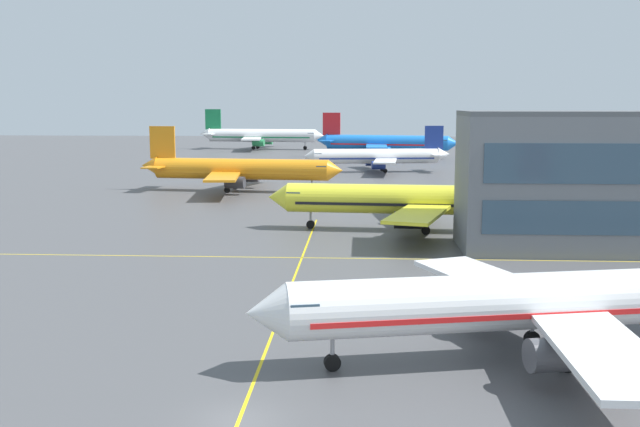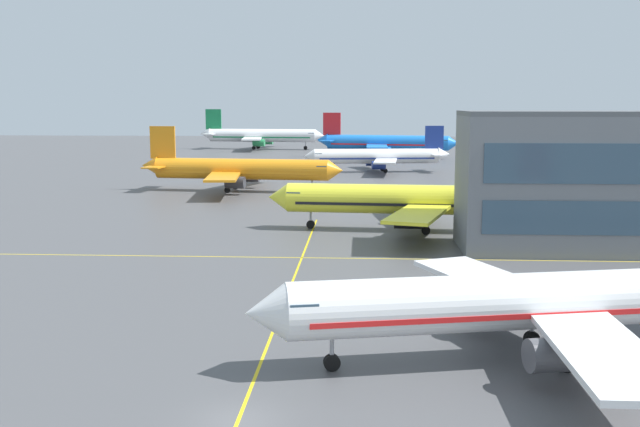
{
  "view_description": "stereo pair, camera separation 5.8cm",
  "coord_description": "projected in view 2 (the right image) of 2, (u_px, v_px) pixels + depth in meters",
  "views": [
    {
      "loc": [
        5.74,
        -32.87,
        15.01
      ],
      "look_at": [
        1.45,
        42.97,
        3.51
      ],
      "focal_mm": 41.15,
      "sensor_mm": 36.0,
      "label": 1
    },
    {
      "loc": [
        5.8,
        -32.86,
        15.01
      ],
      "look_at": [
        1.45,
        42.97,
        3.51
      ],
      "focal_mm": 41.15,
      "sensor_mm": 36.0,
      "label": 2
    }
  ],
  "objects": [
    {
      "name": "ground_plane",
      "position": [
        238.0,
        420.0,
        35.01
      ],
      "size": [
        600.0,
        600.0,
        0.0
      ],
      "primitive_type": "plane",
      "color": "#4C4C4F"
    },
    {
      "name": "airliner_third_row",
      "position": [
        239.0,
        169.0,
        124.89
      ],
      "size": [
        35.5,
        30.45,
        11.03
      ],
      "color": "orange",
      "rests_on": "ground"
    },
    {
      "name": "airliner_far_right_stand",
      "position": [
        385.0,
        143.0,
        200.26
      ],
      "size": [
        39.3,
        33.38,
        12.3
      ],
      "color": "blue",
      "rests_on": "ground"
    },
    {
      "name": "airliner_far_left_stand",
      "position": [
        378.0,
        156.0,
        159.72
      ],
      "size": [
        32.31,
        27.63,
        10.05
      ],
      "color": "white",
      "rests_on": "ground"
    },
    {
      "name": "airliner_front_gate",
      "position": [
        530.0,
        302.0,
        42.76
      ],
      "size": [
        32.76,
        27.82,
        10.25
      ],
      "color": "white",
      "rests_on": "ground"
    },
    {
      "name": "airliner_second_row",
      "position": [
        415.0,
        200.0,
        86.13
      ],
      "size": [
        34.74,
        29.89,
        10.8
      ],
      "color": "yellow",
      "rests_on": "ground"
    },
    {
      "name": "taxiway_markings",
      "position": [
        279.0,
        315.0,
        52.36
      ],
      "size": [
        155.94,
        86.13,
        0.01
      ],
      "color": "yellow",
      "rests_on": "ground"
    },
    {
      "name": "airliner_distant_taxiway",
      "position": [
        261.0,
        136.0,
        238.3
      ],
      "size": [
        41.61,
        35.68,
        12.93
      ],
      "color": "white",
      "rests_on": "ground"
    }
  ]
}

